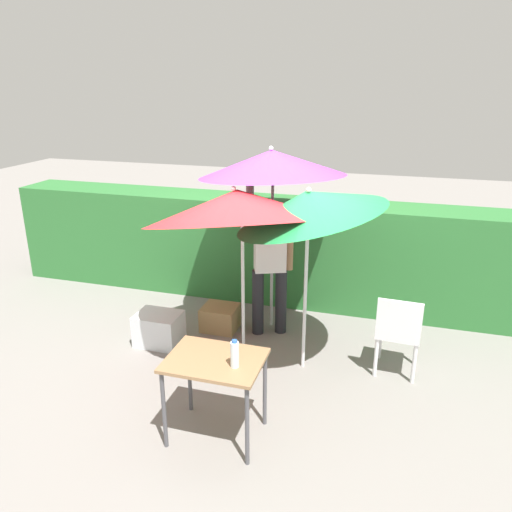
{
  "coord_description": "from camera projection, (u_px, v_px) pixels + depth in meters",
  "views": [
    {
      "loc": [
        1.46,
        -4.64,
        2.93
      ],
      "look_at": [
        0.0,
        0.3,
        1.1
      ],
      "focal_mm": 34.79,
      "sensor_mm": 36.0,
      "label": 1
    }
  ],
  "objects": [
    {
      "name": "crate_cardboard",
      "position": [
        220.0,
        318.0,
        6.15
      ],
      "size": [
        0.43,
        0.38,
        0.3
      ],
      "primitive_type": "cube",
      "color": "#9E7A4C",
      "rests_on": "ground_plane"
    },
    {
      "name": "person_vendor",
      "position": [
        270.0,
        261.0,
        5.8
      ],
      "size": [
        0.54,
        0.34,
        1.88
      ],
      "color": "black",
      "rests_on": "ground_plane"
    },
    {
      "name": "cooler_box",
      "position": [
        159.0,
        329.0,
        5.8
      ],
      "size": [
        0.51,
        0.39,
        0.38
      ],
      "primitive_type": "cube",
      "color": "silver",
      "rests_on": "ground_plane"
    },
    {
      "name": "umbrella_orange",
      "position": [
        272.0,
        163.0,
        5.61
      ],
      "size": [
        1.71,
        1.71,
        2.3
      ],
      "color": "silver",
      "rests_on": "ground_plane"
    },
    {
      "name": "bottle_water",
      "position": [
        235.0,
        354.0,
        3.94
      ],
      "size": [
        0.07,
        0.07,
        0.24
      ],
      "color": "silver",
      "rests_on": "folding_table"
    },
    {
      "name": "chair_plastic",
      "position": [
        398.0,
        330.0,
        5.09
      ],
      "size": [
        0.46,
        0.46,
        0.89
      ],
      "color": "silver",
      "rests_on": "ground_plane"
    },
    {
      "name": "ground_plane",
      "position": [
        248.0,
        357.0,
        5.56
      ],
      "size": [
        24.0,
        24.0,
        0.0
      ],
      "primitive_type": "plane",
      "color": "gray"
    },
    {
      "name": "folding_table",
      "position": [
        215.0,
        369.0,
        4.12
      ],
      "size": [
        0.8,
        0.6,
        0.76
      ],
      "color": "#4C4C51",
      "rests_on": "ground_plane"
    },
    {
      "name": "umbrella_rainbow",
      "position": [
        308.0,
        205.0,
        4.75
      ],
      "size": [
        1.52,
        1.5,
        2.13
      ],
      "color": "silver",
      "rests_on": "ground_plane"
    },
    {
      "name": "umbrella_yellow",
      "position": [
        238.0,
        206.0,
        5.06
      ],
      "size": [
        2.05,
        1.99,
        2.22
      ],
      "color": "silver",
      "rests_on": "ground_plane"
    },
    {
      "name": "hedge_row",
      "position": [
        285.0,
        250.0,
        6.86
      ],
      "size": [
        8.0,
        0.7,
        1.42
      ],
      "primitive_type": "cube",
      "color": "#2D7033",
      "rests_on": "ground_plane"
    }
  ]
}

